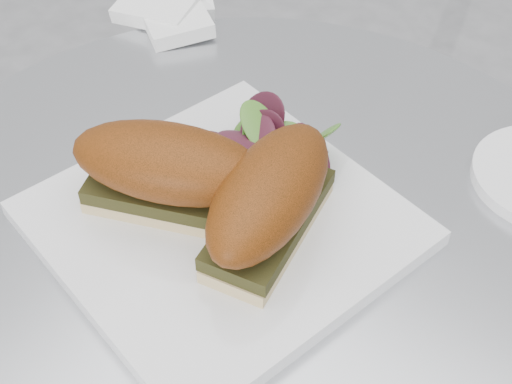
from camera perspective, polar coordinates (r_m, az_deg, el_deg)
table at (r=0.82m, az=-0.44°, el=-14.67°), size 0.70×0.70×0.73m
plate at (r=0.62m, az=-2.79°, el=-2.51°), size 0.33×0.33×0.02m
sandwich_left at (r=0.60m, az=-6.96°, el=1.74°), size 0.18×0.13×0.08m
sandwich_right at (r=0.57m, az=1.10°, el=-0.57°), size 0.10×0.17×0.08m
salad at (r=0.65m, az=0.37°, el=4.54°), size 0.12×0.12×0.05m
napkin at (r=0.88m, az=-6.90°, el=13.87°), size 0.13×0.13×0.02m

